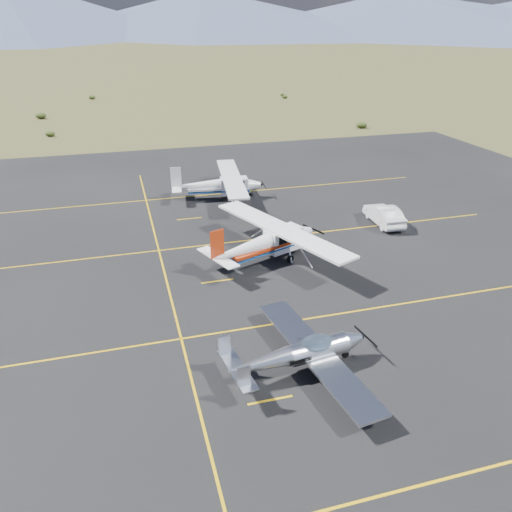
{
  "coord_description": "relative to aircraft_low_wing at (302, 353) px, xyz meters",
  "views": [
    {
      "loc": [
        -8.05,
        -19.13,
        14.65
      ],
      "look_at": [
        -0.63,
        7.1,
        1.6
      ],
      "focal_mm": 35.0,
      "sensor_mm": 36.0,
      "label": 1
    }
  ],
  "objects": [
    {
      "name": "aircraft_cessna",
      "position": [
        1.77,
        11.47,
        0.42
      ],
      "size": [
        8.84,
        12.11,
        3.14
      ],
      "rotation": [
        0.0,
        0.0,
        0.38
      ],
      "color": "white",
      "rests_on": "apron"
    },
    {
      "name": "ground",
      "position": [
        1.03,
        2.0,
        -0.98
      ],
      "size": [
        1600.0,
        1600.0,
        0.0
      ],
      "primitive_type": "plane",
      "color": "#383D1C",
      "rests_on": "ground"
    },
    {
      "name": "aircraft_low_wing",
      "position": [
        0.0,
        0.0,
        0.0
      ],
      "size": [
        6.83,
        9.45,
        2.04
      ],
      "rotation": [
        0.0,
        0.0,
        0.13
      ],
      "color": "silver",
      "rests_on": "apron"
    },
    {
      "name": "aircraft_plain",
      "position": [
        1.34,
        24.69,
        0.36
      ],
      "size": [
        7.22,
        11.95,
        3.01
      ],
      "rotation": [
        0.0,
        0.0,
        -0.13
      ],
      "color": "silver",
      "rests_on": "apron"
    },
    {
      "name": "sedan",
      "position": [
        12.54,
        15.26,
        -0.21
      ],
      "size": [
        1.89,
        4.69,
        1.52
      ],
      "primitive_type": "imported",
      "rotation": [
        0.0,
        0.0,
        3.08
      ],
      "color": "white",
      "rests_on": "apron"
    },
    {
      "name": "apron",
      "position": [
        1.03,
        9.0,
        -0.98
      ],
      "size": [
        72.0,
        72.0,
        0.02
      ],
      "primitive_type": "cube",
      "color": "black",
      "rests_on": "ground"
    }
  ]
}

